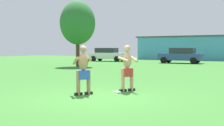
# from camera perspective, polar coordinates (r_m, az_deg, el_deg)

# --- Properties ---
(ground_plane) EXTENTS (80.00, 80.00, 0.00)m
(ground_plane) POSITION_cam_1_polar(r_m,az_deg,el_deg) (9.27, -2.57, -6.73)
(ground_plane) COLOR #38752D
(player_with_cap) EXTENTS (0.73, 0.83, 1.65)m
(player_with_cap) POSITION_cam_1_polar(r_m,az_deg,el_deg) (9.68, -5.63, -0.98)
(player_with_cap) COLOR black
(player_with_cap) RESTS_ON ground_plane
(player_in_red) EXTENTS (0.76, 0.79, 1.66)m
(player_in_red) POSITION_cam_1_polar(r_m,az_deg,el_deg) (10.46, 3.02, -0.80)
(player_in_red) COLOR black
(player_in_red) RESTS_ON ground_plane
(frisbee) EXTENTS (0.30, 0.30, 0.03)m
(frisbee) POSITION_cam_1_polar(r_m,az_deg,el_deg) (10.31, 1.03, -5.67)
(frisbee) COLOR white
(frisbee) RESTS_ON ground_plane
(car_blue_near_post) EXTENTS (4.35, 2.13, 1.58)m
(car_blue_near_post) POSITION_cam_1_polar(r_m,az_deg,el_deg) (30.72, 13.35, 1.48)
(car_blue_near_post) COLOR #2D478C
(car_blue_near_post) RESTS_ON ground_plane
(car_white_far_end) EXTENTS (4.45, 2.37, 1.58)m
(car_white_far_end) POSITION_cam_1_polar(r_m,az_deg,el_deg) (34.64, -0.85, 1.72)
(car_white_far_end) COLOR white
(car_white_far_end) RESTS_ON ground_plane
(outbuilding_behind_lot) EXTENTS (13.21, 5.24, 3.17)m
(outbuilding_behind_lot) POSITION_cam_1_polar(r_m,az_deg,el_deg) (40.99, 14.62, 2.88)
(outbuilding_behind_lot) COLOR #4C9ED1
(outbuilding_behind_lot) RESTS_ON ground_plane
(tree_behind_players) EXTENTS (2.96, 2.96, 5.50)m
(tree_behind_players) POSITION_cam_1_polar(r_m,az_deg,el_deg) (24.73, -6.74, 7.78)
(tree_behind_players) COLOR #4C3823
(tree_behind_players) RESTS_ON ground_plane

